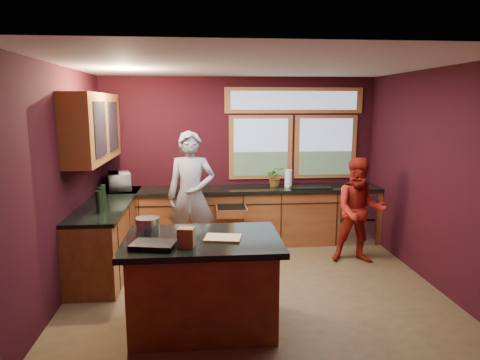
{
  "coord_description": "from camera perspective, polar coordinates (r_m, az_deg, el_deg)",
  "views": [
    {
      "loc": [
        -0.63,
        -5.04,
        2.25
      ],
      "look_at": [
        -0.14,
        0.4,
        1.29
      ],
      "focal_mm": 32.0,
      "sensor_mm": 36.0,
      "label": 1
    }
  ],
  "objects": [
    {
      "name": "floor",
      "position": [
        5.55,
        1.86,
        -13.9
      ],
      "size": [
        4.5,
        4.5,
        0.0
      ],
      "primitive_type": "plane",
      "color": "brown",
      "rests_on": "ground"
    },
    {
      "name": "room_shell",
      "position": [
        5.38,
        -4.81,
        5.16
      ],
      "size": [
        4.52,
        4.02,
        2.71
      ],
      "color": "black",
      "rests_on": "ground"
    },
    {
      "name": "back_counter",
      "position": [
        7.02,
        1.81,
        -4.74
      ],
      "size": [
        4.5,
        0.64,
        0.93
      ],
      "color": "#592315",
      "rests_on": "floor"
    },
    {
      "name": "left_counter",
      "position": [
        6.29,
        -17.16,
        -6.92
      ],
      "size": [
        0.64,
        2.3,
        0.93
      ],
      "color": "#592315",
      "rests_on": "floor"
    },
    {
      "name": "island",
      "position": [
        4.46,
        -4.94,
        -13.41
      ],
      "size": [
        1.55,
        1.05,
        0.95
      ],
      "color": "#592315",
      "rests_on": "floor"
    },
    {
      "name": "person_grey",
      "position": [
        6.23,
        -6.53,
        -2.18
      ],
      "size": [
        0.72,
        0.5,
        1.89
      ],
      "primitive_type": "imported",
      "rotation": [
        0.0,
        0.0,
        -0.08
      ],
      "color": "slate",
      "rests_on": "floor"
    },
    {
      "name": "person_red",
      "position": [
        6.34,
        15.64,
        -3.97
      ],
      "size": [
        0.82,
        0.69,
        1.52
      ],
      "primitive_type": "imported",
      "rotation": [
        0.0,
        0.0,
        -0.16
      ],
      "color": "maroon",
      "rests_on": "floor"
    },
    {
      "name": "microwave",
      "position": [
        6.96,
        -15.75,
        -0.15
      ],
      "size": [
        0.45,
        0.56,
        0.27
      ],
      "primitive_type": "imported",
      "rotation": [
        0.0,
        0.0,
        1.82
      ],
      "color": "#999999",
      "rests_on": "left_counter"
    },
    {
      "name": "potted_plant",
      "position": [
        6.99,
        4.73,
        0.44
      ],
      "size": [
        0.29,
        0.25,
        0.33
      ],
      "primitive_type": "imported",
      "color": "#999999",
      "rests_on": "back_counter"
    },
    {
      "name": "paper_towel",
      "position": [
        6.98,
        6.47,
        0.21
      ],
      "size": [
        0.12,
        0.12,
        0.28
      ],
      "primitive_type": "cylinder",
      "color": "silver",
      "rests_on": "back_counter"
    },
    {
      "name": "cutting_board",
      "position": [
        4.25,
        -2.31,
        -7.72
      ],
      "size": [
        0.39,
        0.31,
        0.02
      ],
      "primitive_type": "cube",
      "rotation": [
        0.0,
        0.0,
        -0.18
      ],
      "color": "tan",
      "rests_on": "island"
    },
    {
      "name": "stock_pot",
      "position": [
        4.45,
        -12.19,
        -6.06
      ],
      "size": [
        0.24,
        0.24,
        0.18
      ],
      "primitive_type": "cylinder",
      "color": "#B4B4B9",
      "rests_on": "island"
    },
    {
      "name": "paper_bag",
      "position": [
        4.04,
        -7.19,
        -7.59
      ],
      "size": [
        0.17,
        0.15,
        0.18
      ],
      "primitive_type": "cube",
      "rotation": [
        0.0,
        0.0,
        -0.18
      ],
      "color": "brown",
      "rests_on": "island"
    },
    {
      "name": "black_tray",
      "position": [
        4.08,
        -11.43,
        -8.48
      ],
      "size": [
        0.45,
        0.36,
        0.05
      ],
      "primitive_type": "cube",
      "rotation": [
        0.0,
        0.0,
        -0.21
      ],
      "color": "black",
      "rests_on": "island"
    }
  ]
}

